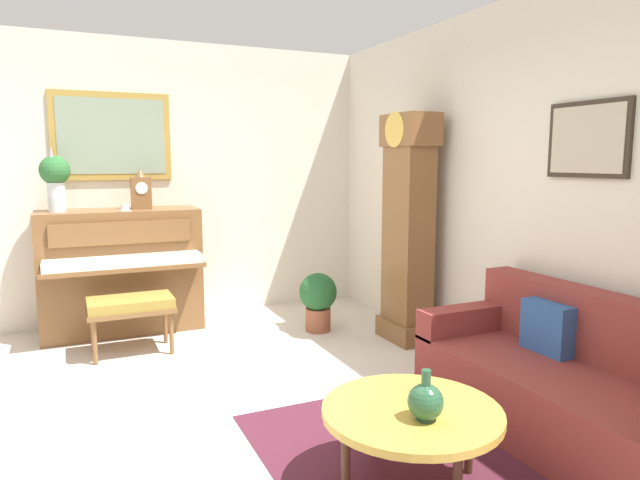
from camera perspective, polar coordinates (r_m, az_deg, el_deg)
ground_plane at (r=3.77m, az=-12.13°, el=-18.39°), size 6.40×6.00×0.10m
wall_left at (r=5.95m, az=-17.98°, el=5.68°), size 0.13×4.90×2.80m
wall_back at (r=4.51m, az=18.69°, el=4.92°), size 5.30×0.13×2.80m
area_rug at (r=3.22m, az=10.75°, el=-22.14°), size 2.10×1.50×0.01m
piano at (r=5.66m, az=-19.52°, el=-2.88°), size 0.87×1.44×1.16m
piano_bench at (r=4.99m, az=-18.66°, el=-6.41°), size 0.42×0.70×0.48m
grandfather_clock at (r=5.06m, az=8.90°, el=0.55°), size 0.52×0.34×2.03m
couch at (r=3.68m, az=24.34°, el=-13.49°), size 1.90×0.80×0.84m
coffee_table at (r=2.90m, az=9.29°, el=-17.01°), size 0.88×0.88×0.43m
mantel_clock at (r=5.59m, az=-17.72°, el=4.78°), size 0.13×0.18×0.38m
flower_vase at (r=5.55m, az=-25.30°, el=5.85°), size 0.26×0.26×0.58m
teacup at (r=5.43m, az=-19.21°, el=3.06°), size 0.12×0.12×0.06m
green_jug at (r=2.74m, az=10.66°, el=-15.81°), size 0.17×0.17×0.24m
potted_plant at (r=5.37m, az=-0.20°, el=-5.88°), size 0.36×0.36×0.56m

